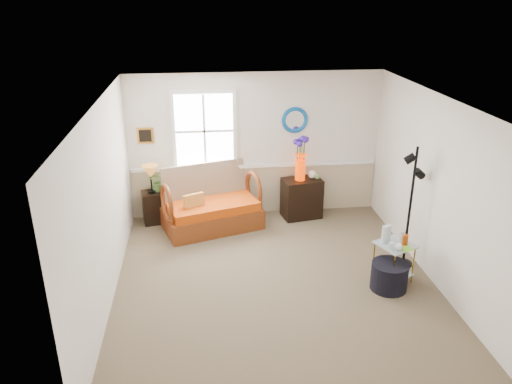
{
  "coord_description": "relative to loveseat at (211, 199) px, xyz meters",
  "views": [
    {
      "loc": [
        -0.98,
        -6.02,
        3.91
      ],
      "look_at": [
        -0.22,
        0.55,
        1.2
      ],
      "focal_mm": 35.0,
      "sensor_mm": 36.0,
      "label": 1
    }
  ],
  "objects": [
    {
      "name": "floor_lamp",
      "position": [
        2.85,
        -1.62,
        0.4
      ],
      "size": [
        0.31,
        0.31,
        1.87
      ],
      "primitive_type": null,
      "rotation": [
        0.0,
        0.0,
        -0.16
      ],
      "color": "black",
      "rests_on": "floor"
    },
    {
      "name": "ottoman",
      "position": [
        2.38,
        -2.23,
        -0.34
      ],
      "size": [
        0.68,
        0.68,
        0.39
      ],
      "primitive_type": "cylinder",
      "rotation": [
        0.0,
        0.0,
        -0.43
      ],
      "color": "black",
      "rests_on": "floor"
    },
    {
      "name": "tabletop_items",
      "position": [
        2.51,
        -2.05,
        0.18
      ],
      "size": [
        0.54,
        0.54,
        0.26
      ],
      "primitive_type": null,
      "rotation": [
        0.0,
        0.0,
        0.3
      ],
      "color": "silver",
      "rests_on": "side_table"
    },
    {
      "name": "mirror",
      "position": [
        1.53,
        0.55,
        1.22
      ],
      "size": [
        0.47,
        0.07,
        0.47
      ],
      "primitive_type": "torus",
      "rotation": [
        1.57,
        0.0,
        0.0
      ],
      "color": "#1567B1",
      "rests_on": "walls"
    },
    {
      "name": "table_lamp",
      "position": [
        -1.03,
        0.29,
        0.3
      ],
      "size": [
        0.33,
        0.33,
        0.51
      ],
      "primitive_type": null,
      "rotation": [
        0.0,
        0.0,
        0.22
      ],
      "color": "orange",
      "rests_on": "lamp_stand"
    },
    {
      "name": "floor",
      "position": [
        0.83,
        -1.93,
        -0.53
      ],
      "size": [
        4.5,
        5.0,
        0.01
      ],
      "primitive_type": "cube",
      "color": "#7A694C",
      "rests_on": "ground"
    },
    {
      "name": "cabinet",
      "position": [
        1.64,
        0.25,
        -0.17
      ],
      "size": [
        0.75,
        0.55,
        0.73
      ],
      "primitive_type": null,
      "rotation": [
        0.0,
        0.0,
        0.17
      ],
      "color": "black",
      "rests_on": "floor"
    },
    {
      "name": "throw_pillow",
      "position": [
        -0.29,
        -0.17,
        -0.01
      ],
      "size": [
        0.36,
        0.23,
        0.36
      ],
      "primitive_type": null,
      "rotation": [
        0.0,
        0.0,
        0.42
      ],
      "color": "orange",
      "rests_on": "loveseat"
    },
    {
      "name": "flower_vase",
      "position": [
        1.6,
        0.24,
        0.59
      ],
      "size": [
        0.25,
        0.25,
        0.79
      ],
      "primitive_type": null,
      "rotation": [
        0.0,
        0.0,
        -0.09
      ],
      "color": "#E53200",
      "rests_on": "cabinet"
    },
    {
      "name": "picture",
      "position": [
        -1.09,
        0.55,
        1.02
      ],
      "size": [
        0.28,
        0.03,
        0.28
      ],
      "primitive_type": "cube",
      "color": "orange",
      "rests_on": "walls"
    },
    {
      "name": "loveseat",
      "position": [
        0.0,
        0.0,
        0.0
      ],
      "size": [
        1.84,
        1.37,
        1.07
      ],
      "primitive_type": null,
      "rotation": [
        0.0,
        0.0,
        0.3
      ],
      "color": "brown",
      "rests_on": "floor"
    },
    {
      "name": "wainscot",
      "position": [
        0.83,
        0.55,
        -0.08
      ],
      "size": [
        4.46,
        0.02,
        0.9
      ],
      "primitive_type": "cube",
      "color": "tan",
      "rests_on": "walls"
    },
    {
      "name": "side_table",
      "position": [
        2.51,
        -2.03,
        -0.24
      ],
      "size": [
        0.61,
        0.61,
        0.59
      ],
      "primitive_type": null,
      "rotation": [
        0.0,
        0.0,
        0.42
      ],
      "color": "#BA8F24",
      "rests_on": "floor"
    },
    {
      "name": "potted_plant",
      "position": [
        -0.92,
        0.37,
        0.2
      ],
      "size": [
        0.46,
        0.48,
        0.29
      ],
      "primitive_type": "imported",
      "rotation": [
        0.0,
        0.0,
        0.38
      ],
      "color": "#5D8441",
      "rests_on": "lamp_stand"
    },
    {
      "name": "chair_rail",
      "position": [
        0.83,
        0.54,
        0.39
      ],
      "size": [
        4.46,
        0.04,
        0.06
      ],
      "primitive_type": "cube",
      "color": "white",
      "rests_on": "walls"
    },
    {
      "name": "ceiling",
      "position": [
        0.83,
        -1.93,
        2.07
      ],
      "size": [
        4.5,
        5.0,
        0.01
      ],
      "primitive_type": "cube",
      "color": "white",
      "rests_on": "walls"
    },
    {
      "name": "walls",
      "position": [
        0.83,
        -1.93,
        0.77
      ],
      "size": [
        4.51,
        5.01,
        2.6
      ],
      "color": "silver",
      "rests_on": "floor"
    },
    {
      "name": "lamp_stand",
      "position": [
        -1.05,
        0.31,
        -0.24
      ],
      "size": [
        0.39,
        0.39,
        0.58
      ],
      "primitive_type": null,
      "rotation": [
        0.0,
        0.0,
        0.19
      ],
      "color": "black",
      "rests_on": "floor"
    },
    {
      "name": "window",
      "position": [
        -0.07,
        0.54,
        1.07
      ],
      "size": [
        1.14,
        0.06,
        1.44
      ],
      "primitive_type": null,
      "color": "white",
      "rests_on": "walls"
    }
  ]
}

